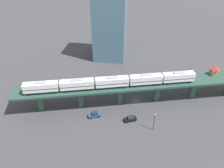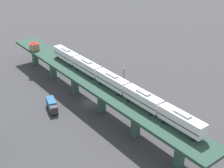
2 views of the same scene
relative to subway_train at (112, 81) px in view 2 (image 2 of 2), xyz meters
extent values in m
plane|color=#38383A|center=(4.01, -8.91, -11.20)|extent=(400.00, 400.00, 0.00)
cube|color=#244135|center=(4.01, -8.91, -2.94)|extent=(33.39, 90.76, 0.80)
cube|color=#2D5142|center=(14.60, -45.93, -7.27)|extent=(2.23, 2.23, 7.87)
cube|color=#2D5142|center=(10.47, -31.51, -7.27)|extent=(2.23, 2.23, 7.87)
cube|color=#2D5142|center=(6.35, -17.09, -7.27)|extent=(2.23, 2.23, 7.87)
cube|color=#2D5142|center=(2.22, -2.66, -7.27)|extent=(2.23, 2.23, 7.87)
cube|color=#2D5142|center=(-1.91, 11.76, -7.27)|extent=(2.23, 2.23, 7.87)
cube|color=#2D5142|center=(-6.04, 26.18, -7.27)|extent=(2.23, 2.23, 7.87)
cube|color=silver|center=(6.93, -24.23, 0.00)|extent=(5.99, 12.31, 3.10)
cube|color=black|center=(6.93, -24.23, -0.30)|extent=(5.97, 12.09, 0.24)
cube|color=gray|center=(6.93, -24.23, 1.73)|extent=(2.50, 4.42, 0.36)
cylinder|color=black|center=(6.95, -28.59, -2.12)|extent=(0.44, 0.87, 0.84)
cylinder|color=black|center=(9.23, -27.94, -2.12)|extent=(0.44, 0.87, 0.84)
cylinder|color=black|center=(4.63, -20.52, -2.12)|extent=(0.44, 0.87, 0.84)
cylinder|color=black|center=(6.92, -19.86, -2.12)|extent=(0.44, 0.87, 0.84)
cube|color=silver|center=(3.47, -12.11, 0.00)|extent=(5.99, 12.31, 3.10)
cube|color=black|center=(3.47, -12.11, -0.30)|extent=(5.97, 12.09, 0.24)
cube|color=gray|center=(3.47, -12.11, 1.73)|extent=(2.50, 4.42, 0.36)
cylinder|color=black|center=(3.48, -16.48, -2.12)|extent=(0.44, 0.87, 0.84)
cylinder|color=black|center=(5.77, -15.82, -2.12)|extent=(0.44, 0.87, 0.84)
cylinder|color=black|center=(1.17, -8.40, -2.12)|extent=(0.44, 0.87, 0.84)
cylinder|color=black|center=(3.46, -7.75, -2.12)|extent=(0.44, 0.87, 0.84)
cube|color=silver|center=(0.00, 0.00, 0.00)|extent=(5.99, 12.31, 3.10)
cube|color=black|center=(0.00, 0.00, -0.30)|extent=(5.97, 12.09, 0.24)
cube|color=gray|center=(0.00, 0.00, 1.73)|extent=(2.50, 4.42, 0.36)
cylinder|color=black|center=(0.01, -4.37, -2.12)|extent=(0.44, 0.87, 0.84)
cylinder|color=black|center=(2.30, -3.71, -2.12)|extent=(0.44, 0.87, 0.84)
cylinder|color=black|center=(-2.30, 3.71, -2.12)|extent=(0.44, 0.87, 0.84)
cylinder|color=black|center=(-0.01, 4.37, -2.12)|extent=(0.44, 0.87, 0.84)
cube|color=silver|center=(-3.47, 12.11, 0.00)|extent=(5.99, 12.31, 3.10)
cube|color=black|center=(-3.47, 12.11, -0.30)|extent=(5.97, 12.09, 0.24)
cube|color=gray|center=(-3.47, 12.11, 1.73)|extent=(2.50, 4.42, 0.36)
cylinder|color=black|center=(-3.46, 7.75, -2.12)|extent=(0.44, 0.87, 0.84)
cylinder|color=black|center=(-1.17, 8.40, -2.12)|extent=(0.44, 0.87, 0.84)
cylinder|color=black|center=(-5.77, 15.82, -2.12)|extent=(0.44, 0.87, 0.84)
cylinder|color=black|center=(-3.48, 16.48, -2.12)|extent=(0.44, 0.87, 0.84)
cube|color=silver|center=(-6.93, 24.23, 0.00)|extent=(5.99, 12.31, 3.10)
cube|color=black|center=(-6.93, 24.23, -0.30)|extent=(5.97, 12.09, 0.24)
cube|color=gray|center=(-6.93, 24.23, 1.73)|extent=(2.50, 4.42, 0.36)
cylinder|color=black|center=(-6.92, 19.86, -2.12)|extent=(0.44, 0.87, 0.84)
cylinder|color=black|center=(-4.63, 20.52, -2.12)|extent=(0.44, 0.87, 0.84)
cylinder|color=black|center=(-9.23, 27.94, -2.12)|extent=(0.44, 0.87, 0.84)
cylinder|color=black|center=(-6.95, 28.59, -2.12)|extent=(0.44, 0.87, 0.84)
cube|color=#8C7251|center=(15.19, -39.27, -1.29)|extent=(3.46, 3.46, 2.50)
pyramid|color=maroon|center=(15.19, -39.27, 0.41)|extent=(3.98, 3.98, 0.90)
cube|color=black|center=(-7.40, -7.65, -10.47)|extent=(3.52, 4.75, 0.80)
cube|color=#1E2328|center=(-7.34, -7.79, -9.69)|extent=(2.43, 2.69, 0.76)
cylinder|color=black|center=(-7.56, -9.31, -10.87)|extent=(0.50, 0.70, 0.66)
cylinder|color=black|center=(-6.01, -8.57, -10.87)|extent=(0.50, 0.70, 0.66)
cylinder|color=black|center=(-8.79, -6.73, -10.87)|extent=(0.50, 0.70, 0.66)
cylinder|color=black|center=(-7.25, -5.99, -10.87)|extent=(0.50, 0.70, 0.66)
cube|color=#233D93|center=(-7.24, 5.44, -10.47)|extent=(3.37, 4.75, 0.80)
cube|color=#1E2328|center=(-7.18, 5.30, -9.69)|extent=(2.37, 2.66, 0.76)
cylinder|color=black|center=(-7.47, 3.79, -10.87)|extent=(0.48, 0.70, 0.66)
cylinder|color=black|center=(-5.89, 4.45, -10.87)|extent=(0.48, 0.70, 0.66)
cylinder|color=black|center=(-8.58, 6.42, -10.87)|extent=(0.48, 0.70, 0.66)
cylinder|color=black|center=(-7.01, 7.09, -10.87)|extent=(0.48, 0.70, 0.66)
cube|color=#333338|center=(15.76, -6.41, -9.55)|extent=(2.22, 2.02, 2.30)
cube|color=#1E5184|center=(15.73, -10.01, -9.35)|extent=(2.35, 5.22, 2.70)
cylinder|color=black|center=(16.75, -6.42, -10.70)|extent=(0.36, 1.00, 1.00)
cylinder|color=black|center=(14.77, -6.40, -10.70)|extent=(0.36, 1.00, 1.00)
cylinder|color=black|center=(16.75, -11.58, -10.70)|extent=(0.36, 1.00, 1.00)
cylinder|color=black|center=(14.68, -11.56, -10.70)|extent=(0.36, 1.00, 1.00)
cylinder|color=black|center=(-10.62, -15.75, -7.95)|extent=(0.20, 0.20, 6.50)
sphere|color=beige|center=(-10.62, -15.75, -4.48)|extent=(0.44, 0.44, 0.44)
camera|label=1|loc=(-65.39, -9.63, 43.28)|focal=35.00mm
camera|label=2|loc=(28.72, 72.18, 38.24)|focal=50.00mm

